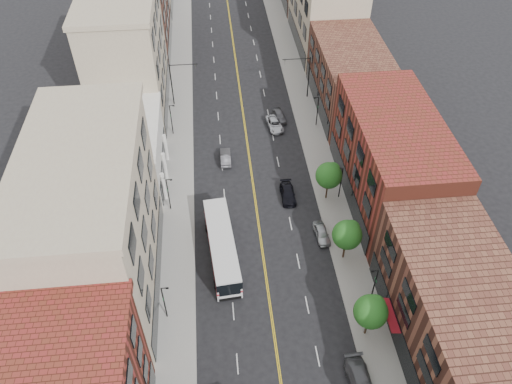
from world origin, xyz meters
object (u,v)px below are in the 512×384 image
object	(u,v)px
car_parked_mid	(361,382)
car_lane_c	(279,116)
car_lane_behind	(226,157)
car_lane_a	(288,194)
car_lane_b	(274,124)
car_parked_far	(322,233)
city_bus	(222,246)

from	to	relation	value
car_parked_mid	car_lane_c	bearing A→B (deg)	89.46
car_lane_behind	car_lane_a	distance (m)	11.34
car_parked_mid	car_lane_b	xyz separation A→B (m)	(-2.90, 41.59, -0.14)
car_parked_mid	car_lane_c	xyz separation A→B (m)	(-1.90, 43.59, -0.09)
car_parked_mid	car_lane_a	xyz separation A→B (m)	(-3.09, 26.12, -0.13)
car_lane_a	car_lane_c	world-z (taller)	car_lane_c
car_lane_a	car_lane_b	distance (m)	15.47
car_parked_far	car_lane_a	xyz separation A→B (m)	(-3.09, 7.28, -0.01)
city_bus	car_lane_a	bearing A→B (deg)	40.13
car_lane_a	car_parked_far	bearing A→B (deg)	-67.23
car_lane_behind	car_lane_b	distance (m)	10.68
car_lane_behind	car_lane_c	distance (m)	12.79
car_parked_mid	car_lane_c	size ratio (longest dim) A/B	1.33
car_parked_far	car_lane_a	size ratio (longest dim) A/B	0.87
car_parked_mid	car_lane_c	distance (m)	43.63
car_parked_far	car_lane_behind	bearing A→B (deg)	120.06
car_lane_b	car_parked_far	bearing A→B (deg)	-90.51
car_lane_a	city_bus	bearing A→B (deg)	-135.26
car_lane_a	car_lane_c	xyz separation A→B (m)	(1.19, 17.48, 0.04)
car_parked_mid	car_lane_b	distance (m)	41.69
city_bus	car_lane_b	size ratio (longest dim) A/B	2.83
city_bus	car_parked_far	xyz separation A→B (m)	(12.16, 1.78, -1.25)
city_bus	car_lane_behind	xyz separation A→B (m)	(1.35, 17.36, -1.24)
city_bus	car_lane_a	world-z (taller)	city_bus
car_parked_far	car_lane_a	world-z (taller)	car_parked_far
car_parked_mid	car_parked_far	distance (m)	18.84
car_parked_far	car_lane_behind	distance (m)	18.97
car_parked_far	car_parked_mid	bearing A→B (deg)	-94.68
city_bus	car_parked_mid	distance (m)	20.98
city_bus	car_parked_mid	bearing A→B (deg)	-59.36
city_bus	car_lane_a	size ratio (longest dim) A/B	2.92
car_lane_a	car_lane_behind	bearing A→B (deg)	132.68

